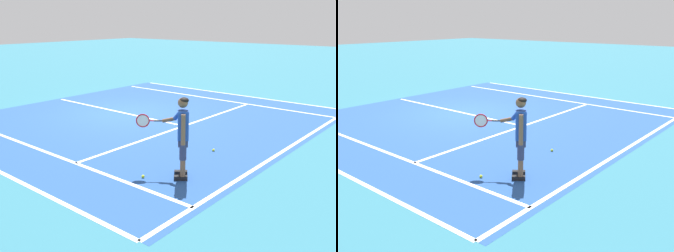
{
  "view_description": "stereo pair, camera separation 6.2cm",
  "coord_description": "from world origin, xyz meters",
  "views": [
    {
      "loc": [
        -9.04,
        -9.45,
        3.2
      ],
      "look_at": [
        -3.17,
        -4.59,
        1.05
      ],
      "focal_mm": 40.44,
      "sensor_mm": 36.0,
      "label": 1
    },
    {
      "loc": [
        -9.0,
        -9.49,
        3.2
      ],
      "look_at": [
        -3.17,
        -4.59,
        1.05
      ],
      "focal_mm": 40.44,
      "sensor_mm": 36.0,
      "label": 2
    }
  ],
  "objects": [
    {
      "name": "line_doubles_right",
      "position": [
        5.49,
        -1.07,
        0.0
      ],
      "size": [
        0.1,
        9.74,
        0.01
      ],
      "primitive_type": "cube",
      "color": "white",
      "rests_on": "ground"
    },
    {
      "name": "line_centre_service",
      "position": [
        0.0,
        0.6,
        0.0
      ],
      "size": [
        0.1,
        6.4,
        0.01
      ],
      "primitive_type": "cube",
      "color": "white",
      "rests_on": "ground"
    },
    {
      "name": "court_inner_surface",
      "position": [
        0.0,
        -1.07,
        0.0
      ],
      "size": [
        10.98,
        10.14,
        0.0
      ],
      "primitive_type": "cube",
      "color": "#234C93",
      "rests_on": "ground"
    },
    {
      "name": "ground_plane",
      "position": [
        0.0,
        0.0,
        0.0
      ],
      "size": [
        80.0,
        80.0,
        0.0
      ],
      "primitive_type": "plane",
      "color": "teal"
    },
    {
      "name": "line_singles_left",
      "position": [
        -4.12,
        -1.07,
        0.0
      ],
      "size": [
        0.1,
        9.74,
        0.01
      ],
      "primitive_type": "cube",
      "color": "white",
      "rests_on": "ground"
    },
    {
      "name": "line_singles_right",
      "position": [
        4.12,
        -1.07,
        0.0
      ],
      "size": [
        0.1,
        9.74,
        0.01
      ],
      "primitive_type": "cube",
      "color": "white",
      "rests_on": "ground"
    },
    {
      "name": "tennis_ball_by_baseline",
      "position": [
        -3.73,
        -4.37,
        0.03
      ],
      "size": [
        0.07,
        0.07,
        0.07
      ],
      "primitive_type": "sphere",
      "color": "#CCE02D",
      "rests_on": "ground"
    },
    {
      "name": "tennis_player",
      "position": [
        -3.19,
        -4.96,
        0.99
      ],
      "size": [
        0.64,
        1.2,
        1.71
      ],
      "color": "black",
      "rests_on": "ground"
    },
    {
      "name": "line_baseline",
      "position": [
        0.0,
        -5.95,
        0.0
      ],
      "size": [
        10.98,
        0.1,
        0.01
      ],
      "primitive_type": "cube",
      "color": "white",
      "rests_on": "ground"
    },
    {
      "name": "line_service",
      "position": [
        0.0,
        -2.6,
        0.0
      ],
      "size": [
        8.23,
        0.1,
        0.01
      ],
      "primitive_type": "cube",
      "color": "white",
      "rests_on": "ground"
    },
    {
      "name": "tennis_ball_near_feet",
      "position": [
        -1.38,
        -4.59,
        0.03
      ],
      "size": [
        0.07,
        0.07,
        0.07
      ],
      "primitive_type": "sphere",
      "color": "#CCE02D",
      "rests_on": "ground"
    }
  ]
}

